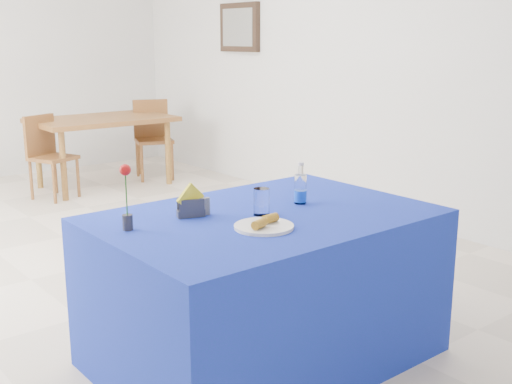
% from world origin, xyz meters
% --- Properties ---
extents(floor, '(7.00, 7.00, 0.00)m').
position_xyz_m(floor, '(0.00, 0.00, 0.00)').
color(floor, beige).
rests_on(floor, ground).
extents(room_shell, '(7.00, 7.00, 7.00)m').
position_xyz_m(room_shell, '(0.00, 0.00, 1.75)').
color(room_shell, silver).
rests_on(room_shell, ground).
extents(picture_frame, '(0.06, 0.64, 0.52)m').
position_xyz_m(picture_frame, '(2.47, 1.60, 1.70)').
color(picture_frame, black).
rests_on(picture_frame, room_shell).
extents(picture_art, '(0.02, 0.52, 0.40)m').
position_xyz_m(picture_art, '(2.44, 1.60, 1.70)').
color(picture_art, '#998C66').
rests_on(picture_art, room_shell).
extents(plate, '(0.27, 0.27, 0.01)m').
position_xyz_m(plate, '(-0.17, -2.00, 0.77)').
color(plate, silver).
rests_on(plate, blue_table).
extents(drinking_glass, '(0.08, 0.08, 0.13)m').
position_xyz_m(drinking_glass, '(-0.04, -1.82, 0.82)').
color(drinking_glass, white).
rests_on(drinking_glass, blue_table).
extents(salt_shaker, '(0.03, 0.03, 0.08)m').
position_xyz_m(salt_shaker, '(-0.27, -1.65, 0.80)').
color(salt_shaker, slate).
rests_on(salt_shaker, blue_table).
extents(pepper_shaker, '(0.03, 0.03, 0.08)m').
position_xyz_m(pepper_shaker, '(-0.24, -1.65, 0.80)').
color(pepper_shaker, slate).
rests_on(pepper_shaker, blue_table).
extents(blue_table, '(1.60, 1.10, 0.76)m').
position_xyz_m(blue_table, '(-0.02, -1.82, 0.38)').
color(blue_table, '#102E96').
rests_on(blue_table, floor).
extents(water_bottle, '(0.07, 0.07, 0.21)m').
position_xyz_m(water_bottle, '(0.25, -1.78, 0.83)').
color(water_bottle, white).
rests_on(water_bottle, blue_table).
extents(napkin_holder, '(0.15, 0.09, 0.17)m').
position_xyz_m(napkin_holder, '(-0.32, -1.63, 0.81)').
color(napkin_holder, '#333337').
rests_on(napkin_holder, blue_table).
extents(rose_vase, '(0.05, 0.05, 0.30)m').
position_xyz_m(rose_vase, '(-0.66, -1.64, 0.90)').
color(rose_vase, '#27272C').
rests_on(rose_vase, blue_table).
extents(oak_table, '(1.46, 0.95, 0.76)m').
position_xyz_m(oak_table, '(1.12, 2.28, 0.68)').
color(oak_table, brown).
rests_on(oak_table, floor).
extents(chair_bg_left, '(0.49, 0.49, 0.84)m').
position_xyz_m(chair_bg_left, '(0.44, 2.16, 0.48)').
color(chair_bg_left, brown).
rests_on(chair_bg_left, floor).
extents(chair_bg_right, '(0.52, 0.52, 0.90)m').
position_xyz_m(chair_bg_right, '(1.77, 2.36, 0.52)').
color(chair_bg_right, brown).
rests_on(chair_bg_right, floor).
extents(banana_pieces, '(0.18, 0.09, 0.04)m').
position_xyz_m(banana_pieces, '(-0.17, -2.01, 0.80)').
color(banana_pieces, gold).
rests_on(banana_pieces, plate).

